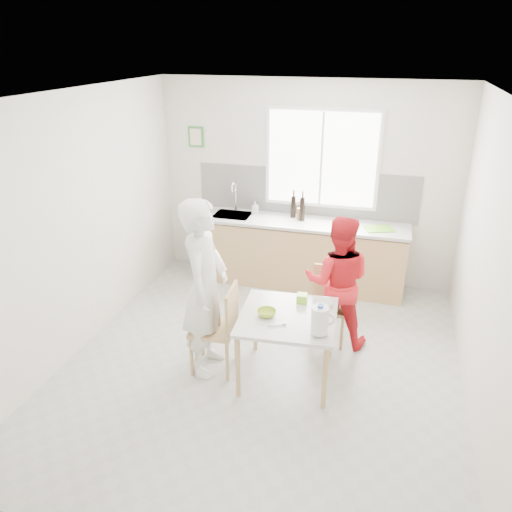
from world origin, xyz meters
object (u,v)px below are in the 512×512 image
(milk_jug, at_px, (320,320))
(wine_bottle_b, at_px, (293,207))
(chair_far, at_px, (329,300))
(bowl_white, at_px, (322,303))
(bowl_green, at_px, (267,313))
(dining_table, at_px, (288,322))
(person_red, at_px, (337,282))
(wine_bottle_a, at_px, (302,209))
(chair_left, at_px, (220,325))
(person_white, at_px, (205,288))

(milk_jug, height_order, wine_bottle_b, wine_bottle_b)
(chair_far, relative_size, bowl_white, 4.25)
(chair_far, distance_m, wine_bottle_b, 1.66)
(bowl_green, bearing_deg, chair_far, 61.61)
(dining_table, bearing_deg, bowl_green, -161.88)
(person_red, height_order, wine_bottle_a, person_red)
(chair_left, distance_m, person_red, 1.35)
(bowl_green, bearing_deg, milk_jug, -19.63)
(person_red, relative_size, milk_jug, 5.34)
(dining_table, height_order, person_white, person_white)
(bowl_green, bearing_deg, dining_table, 18.12)
(dining_table, relative_size, milk_jug, 3.51)
(person_white, bearing_deg, wine_bottle_b, -14.09)
(chair_far, relative_size, person_white, 0.47)
(person_white, bearing_deg, bowl_green, -94.62)
(chair_left, height_order, bowl_white, chair_left)
(person_white, bearing_deg, milk_jug, -103.78)
(dining_table, bearing_deg, bowl_white, 43.89)
(bowl_green, height_order, milk_jug, milk_jug)
(person_white, bearing_deg, chair_far, -55.14)
(person_red, bearing_deg, dining_table, 59.74)
(bowl_green, relative_size, wine_bottle_a, 0.57)
(chair_left, bearing_deg, dining_table, 90.00)
(chair_far, bearing_deg, wine_bottle_b, 113.16)
(dining_table, distance_m, person_white, 0.86)
(chair_left, height_order, chair_far, chair_left)
(dining_table, height_order, person_red, person_red)
(wine_bottle_a, bearing_deg, bowl_green, -87.90)
(wine_bottle_a, bearing_deg, chair_left, -100.53)
(dining_table, xyz_separation_m, wine_bottle_a, (-0.28, 2.11, 0.45))
(chair_left, bearing_deg, bowl_white, 104.32)
(dining_table, height_order, bowl_white, bowl_white)
(person_red, distance_m, milk_jug, 1.03)
(chair_left, height_order, person_white, person_white)
(bowl_green, relative_size, milk_jug, 0.66)
(person_red, distance_m, bowl_white, 0.50)
(dining_table, xyz_separation_m, bowl_white, (0.28, 0.27, 0.10))
(chair_far, xyz_separation_m, wine_bottle_b, (-0.71, 1.37, 0.60))
(dining_table, relative_size, person_red, 0.66)
(bowl_white, height_order, wine_bottle_b, wine_bottle_b)
(person_white, distance_m, milk_jug, 1.18)
(wine_bottle_a, distance_m, wine_bottle_b, 0.17)
(chair_far, height_order, milk_jug, milk_jug)
(bowl_white, bearing_deg, person_red, 79.26)
(wine_bottle_a, bearing_deg, bowl_white, -73.17)
(person_red, relative_size, bowl_green, 8.12)
(milk_jug, bearing_deg, chair_far, 88.65)
(person_white, distance_m, wine_bottle_a, 2.24)
(chair_far, height_order, bowl_green, chair_far)
(chair_far, bearing_deg, bowl_green, -122.47)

